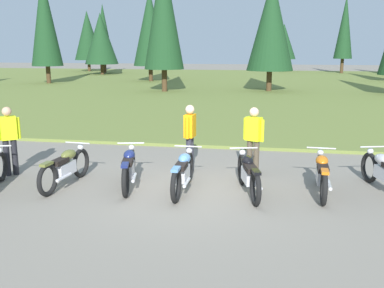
{
  "coord_description": "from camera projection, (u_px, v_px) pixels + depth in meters",
  "views": [
    {
      "loc": [
        1.7,
        -8.92,
        3.06
      ],
      "look_at": [
        0.0,
        0.6,
        0.9
      ],
      "focal_mm": 40.97,
      "sensor_mm": 36.0,
      "label": 1
    }
  ],
  "objects": [
    {
      "name": "rider_in_hivis_vest",
      "position": [
        190.0,
        134.0,
        10.77
      ],
      "size": [
        0.26,
        0.55,
        1.67
      ],
      "color": "#2D2D38",
      "rests_on": "ground"
    },
    {
      "name": "forest_treeline",
      "position": [
        230.0,
        31.0,
        40.45
      ],
      "size": [
        42.81,
        29.13,
        9.05
      ],
      "color": "#47331E",
      "rests_on": "ground"
    },
    {
      "name": "ground_plane",
      "position": [
        187.0,
        190.0,
        9.52
      ],
      "size": [
        140.0,
        140.0,
        0.0
      ],
      "primitive_type": "plane",
      "color": "gray"
    },
    {
      "name": "motorcycle_sky_blue",
      "position": [
        183.0,
        172.0,
        9.38
      ],
      "size": [
        0.62,
        2.1,
        0.88
      ],
      "color": "black",
      "rests_on": "ground"
    },
    {
      "name": "motorcycle_navy",
      "position": [
        129.0,
        167.0,
        9.7
      ],
      "size": [
        0.73,
        2.07,
        0.88
      ],
      "color": "black",
      "rests_on": "ground"
    },
    {
      "name": "motorcycle_black",
      "position": [
        248.0,
        174.0,
        9.21
      ],
      "size": [
        0.77,
        2.06,
        0.88
      ],
      "color": "black",
      "rests_on": "ground"
    },
    {
      "name": "motorcycle_olive",
      "position": [
        65.0,
        167.0,
        9.74
      ],
      "size": [
        0.62,
        2.1,
        0.88
      ],
      "color": "black",
      "rests_on": "ground"
    },
    {
      "name": "rider_near_row_end",
      "position": [
        253.0,
        138.0,
        10.36
      ],
      "size": [
        0.5,
        0.36,
        1.67
      ],
      "color": "#4C4233",
      "rests_on": "ground"
    },
    {
      "name": "grass_moorland",
      "position": [
        249.0,
        85.0,
        34.53
      ],
      "size": [
        80.0,
        44.0,
        0.1
      ],
      "primitive_type": "cube",
      "color": "olive",
      "rests_on": "ground"
    },
    {
      "name": "motorcycle_orange",
      "position": [
        322.0,
        174.0,
        9.21
      ],
      "size": [
        0.62,
        2.1,
        0.88
      ],
      "color": "black",
      "rests_on": "ground"
    },
    {
      "name": "rider_with_back_turned",
      "position": [
        9.0,
        137.0,
        10.46
      ],
      "size": [
        0.44,
        0.4,
        1.67
      ],
      "color": "black",
      "rests_on": "ground"
    }
  ]
}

